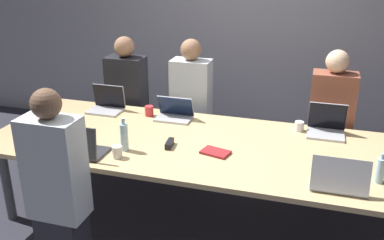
{
  "coord_description": "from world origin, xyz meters",
  "views": [
    {
      "loc": [
        0.81,
        -3.09,
        2.21
      ],
      "look_at": [
        -0.15,
        0.1,
        0.89
      ],
      "focal_mm": 40.0,
      "sensor_mm": 36.0,
      "label": 1
    }
  ],
  "objects_px": {
    "laptop_near_left": "(80,147)",
    "laptop_far_midleft": "(175,112)",
    "cup_near_left": "(117,152)",
    "laptop_near_right": "(339,180)",
    "laptop_far_left": "(107,104)",
    "bottle_near_left": "(124,137)",
    "laptop_far_right": "(326,125)",
    "bottle_near_right": "(380,170)",
    "cup_far_right": "(299,126)",
    "person_near_left": "(57,187)",
    "cup_far_midleft": "(149,111)",
    "person_far_right": "(329,126)",
    "stapler": "(170,144)",
    "person_far_left": "(128,103)",
    "person_far_midleft": "(191,108)"
  },
  "relations": [
    {
      "from": "person_far_left",
      "to": "stapler",
      "type": "bearing_deg",
      "value": -50.34
    },
    {
      "from": "bottle_near_left",
      "to": "bottle_near_right",
      "type": "bearing_deg",
      "value": 1.26
    },
    {
      "from": "laptop_near_left",
      "to": "laptop_far_midleft",
      "type": "height_order",
      "value": "laptop_near_left"
    },
    {
      "from": "bottle_near_right",
      "to": "laptop_far_midleft",
      "type": "relative_size",
      "value": 0.63
    },
    {
      "from": "bottle_near_right",
      "to": "cup_far_right",
      "type": "bearing_deg",
      "value": 127.36
    },
    {
      "from": "laptop_near_right",
      "to": "cup_far_right",
      "type": "height_order",
      "value": "laptop_near_right"
    },
    {
      "from": "person_far_midleft",
      "to": "laptop_far_left",
      "type": "height_order",
      "value": "person_far_midleft"
    },
    {
      "from": "cup_far_midleft",
      "to": "laptop_far_midleft",
      "type": "bearing_deg",
      "value": -1.08
    },
    {
      "from": "person_far_right",
      "to": "cup_far_right",
      "type": "height_order",
      "value": "person_far_right"
    },
    {
      "from": "person_near_left",
      "to": "cup_near_left",
      "type": "bearing_deg",
      "value": -122.03
    },
    {
      "from": "laptop_near_left",
      "to": "person_far_right",
      "type": "bearing_deg",
      "value": -143.55
    },
    {
      "from": "cup_near_left",
      "to": "person_far_right",
      "type": "relative_size",
      "value": 0.07
    },
    {
      "from": "cup_near_left",
      "to": "laptop_far_right",
      "type": "height_order",
      "value": "laptop_far_right"
    },
    {
      "from": "cup_near_left",
      "to": "person_far_right",
      "type": "bearing_deg",
      "value": 39.77
    },
    {
      "from": "bottle_near_right",
      "to": "laptop_far_left",
      "type": "relative_size",
      "value": 0.66
    },
    {
      "from": "cup_far_midleft",
      "to": "laptop_far_left",
      "type": "distance_m",
      "value": 0.45
    },
    {
      "from": "cup_near_left",
      "to": "bottle_near_left",
      "type": "relative_size",
      "value": 0.35
    },
    {
      "from": "stapler",
      "to": "laptop_far_left",
      "type": "bearing_deg",
      "value": 138.78
    },
    {
      "from": "laptop_far_midleft",
      "to": "person_far_right",
      "type": "relative_size",
      "value": 0.24
    },
    {
      "from": "person_far_left",
      "to": "person_far_right",
      "type": "distance_m",
      "value": 2.08
    },
    {
      "from": "bottle_near_left",
      "to": "laptop_near_right",
      "type": "relative_size",
      "value": 0.74
    },
    {
      "from": "laptop_near_left",
      "to": "cup_near_left",
      "type": "distance_m",
      "value": 0.29
    },
    {
      "from": "laptop_near_left",
      "to": "person_far_left",
      "type": "distance_m",
      "value": 1.4
    },
    {
      "from": "laptop_far_midleft",
      "to": "laptop_far_left",
      "type": "distance_m",
      "value": 0.71
    },
    {
      "from": "bottle_near_left",
      "to": "laptop_far_right",
      "type": "relative_size",
      "value": 0.86
    },
    {
      "from": "laptop_near_left",
      "to": "person_far_right",
      "type": "xyz_separation_m",
      "value": [
        1.84,
        1.36,
        -0.14
      ]
    },
    {
      "from": "laptop_near_left",
      "to": "laptop_far_left",
      "type": "height_order",
      "value": "laptop_near_left"
    },
    {
      "from": "cup_near_left",
      "to": "cup_far_midleft",
      "type": "bearing_deg",
      "value": 96.64
    },
    {
      "from": "person_far_left",
      "to": "laptop_far_right",
      "type": "height_order",
      "value": "person_far_left"
    },
    {
      "from": "laptop_far_right",
      "to": "bottle_near_left",
      "type": "bearing_deg",
      "value": -152.02
    },
    {
      "from": "laptop_far_left",
      "to": "person_far_right",
      "type": "bearing_deg",
      "value": 10.21
    },
    {
      "from": "laptop_far_midleft",
      "to": "cup_far_right",
      "type": "xyz_separation_m",
      "value": [
        1.14,
        0.04,
        -0.02
      ]
    },
    {
      "from": "bottle_near_right",
      "to": "person_near_left",
      "type": "bearing_deg",
      "value": -164.34
    },
    {
      "from": "person_near_left",
      "to": "laptop_far_midleft",
      "type": "distance_m",
      "value": 1.39
    },
    {
      "from": "person_near_left",
      "to": "laptop_far_left",
      "type": "xyz_separation_m",
      "value": [
        -0.29,
        1.34,
        0.14
      ]
    },
    {
      "from": "laptop_far_left",
      "to": "laptop_far_right",
      "type": "height_order",
      "value": "laptop_far_right"
    },
    {
      "from": "bottle_near_left",
      "to": "laptop_far_left",
      "type": "xyz_separation_m",
      "value": [
        -0.55,
        0.78,
        -0.04
      ]
    },
    {
      "from": "person_far_left",
      "to": "cup_far_midleft",
      "type": "bearing_deg",
      "value": -44.57
    },
    {
      "from": "cup_near_left",
      "to": "laptop_near_right",
      "type": "distance_m",
      "value": 1.61
    },
    {
      "from": "bottle_near_right",
      "to": "laptop_far_midleft",
      "type": "bearing_deg",
      "value": 157.34
    },
    {
      "from": "cup_near_left",
      "to": "laptop_far_left",
      "type": "height_order",
      "value": "laptop_far_left"
    },
    {
      "from": "bottle_near_left",
      "to": "laptop_near_right",
      "type": "distance_m",
      "value": 1.61
    },
    {
      "from": "cup_near_left",
      "to": "laptop_near_left",
      "type": "bearing_deg",
      "value": -167.61
    },
    {
      "from": "laptop_far_midleft",
      "to": "laptop_far_right",
      "type": "bearing_deg",
      "value": 2.0
    },
    {
      "from": "person_far_left",
      "to": "person_far_right",
      "type": "relative_size",
      "value": 1.0
    },
    {
      "from": "laptop_near_left",
      "to": "laptop_near_right",
      "type": "height_order",
      "value": "laptop_near_left"
    },
    {
      "from": "person_near_left",
      "to": "laptop_near_right",
      "type": "height_order",
      "value": "person_near_left"
    },
    {
      "from": "cup_far_right",
      "to": "stapler",
      "type": "distance_m",
      "value": 1.17
    },
    {
      "from": "laptop_near_right",
      "to": "laptop_far_midleft",
      "type": "bearing_deg",
      "value": -31.97
    },
    {
      "from": "laptop_far_midleft",
      "to": "laptop_far_right",
      "type": "xyz_separation_m",
      "value": [
        1.36,
        0.05,
        0.01
      ]
    }
  ]
}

